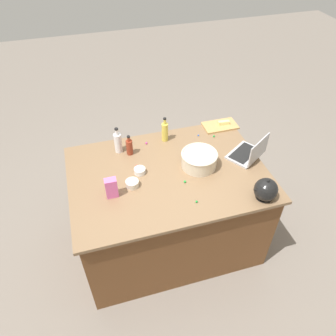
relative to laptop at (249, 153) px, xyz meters
name	(u,v)px	position (x,y,z in m)	size (l,w,h in m)	color
ground_plane	(168,237)	(0.73, -0.01, -0.95)	(12.00, 12.00, 0.00)	slate
island_counter	(168,208)	(0.73, -0.01, -0.50)	(1.63, 1.15, 0.90)	brown
laptop	(249,153)	(0.00, 0.00, 0.00)	(0.38, 0.36, 0.22)	#B7B7BC
mixing_bowl_large	(199,159)	(0.46, -0.02, 0.02)	(0.31, 0.31, 0.13)	beige
bottle_vinegar	(118,142)	(1.07, -0.40, 0.05)	(0.07, 0.07, 0.25)	white
bottle_oil	(165,131)	(0.63, -0.44, 0.05)	(0.06, 0.06, 0.24)	#DBC64C
bottle_soy	(129,147)	(0.98, -0.33, 0.03)	(0.06, 0.06, 0.19)	maroon
kettle	(266,190)	(0.10, 0.47, 0.03)	(0.21, 0.18, 0.20)	black
cutting_board	(220,126)	(0.05, -0.50, -0.04)	(0.33, 0.19, 0.02)	tan
butter_stick_left	(224,123)	(0.02, -0.50, -0.01)	(0.11, 0.04, 0.04)	#F4E58C
ramekin_small	(132,184)	(1.05, 0.07, -0.02)	(0.10, 0.10, 0.05)	beige
ramekin_medium	(140,171)	(0.96, -0.07, -0.02)	(0.09, 0.09, 0.05)	white
candy_bag	(111,188)	(1.21, 0.13, 0.04)	(0.09, 0.06, 0.17)	pink
candy_0	(198,135)	(0.31, -0.41, -0.04)	(0.02, 0.02, 0.02)	blue
candy_1	(137,166)	(0.96, -0.15, -0.04)	(0.02, 0.02, 0.02)	red
candy_2	(214,136)	(0.18, -0.36, -0.04)	(0.02, 0.02, 0.02)	green
candy_3	(146,143)	(0.81, -0.43, -0.04)	(0.02, 0.02, 0.02)	#CC3399
candy_4	(197,202)	(0.62, 0.37, -0.04)	(0.02, 0.02, 0.02)	green
candy_5	(185,182)	(0.63, 0.15, -0.04)	(0.02, 0.02, 0.02)	green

